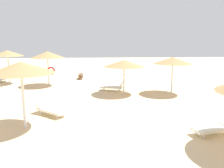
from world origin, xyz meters
name	(u,v)px	position (x,y,z in m)	size (l,w,h in m)	color
ground_plane	(116,119)	(0.00, 0.00, 0.00)	(80.00, 80.00, 0.00)	beige
parasol_0	(21,68)	(-4.16, -0.83, 2.71)	(2.83, 2.83, 2.97)	silver
parasol_1	(7,53)	(-8.68, 9.83, 2.73)	(2.77, 2.77, 3.00)	silver
parasol_2	(124,63)	(1.04, 5.30, 2.23)	(2.92, 2.92, 2.48)	silver
parasol_4	(173,61)	(4.51, 5.07, 2.44)	(2.79, 2.79, 2.69)	silver
parasol_5	(48,55)	(-5.02, 8.78, 2.64)	(2.80, 2.80, 2.95)	silver
lounger_0	(50,109)	(-3.41, 0.89, 0.31)	(1.89, 1.70, 0.64)	silver
lounger_1	(0,79)	(-9.91, 10.67, 0.31)	(1.20, 2.01, 0.64)	silver
lounger_2	(113,87)	(0.35, 6.41, 0.33)	(1.95, 1.17, 0.80)	silver
lounger_3	(215,127)	(3.90, -2.10, 0.31)	(2.00, 1.07, 0.68)	silver
bench_0	(81,75)	(-2.52, 12.16, 0.35)	(0.43, 1.51, 0.49)	brown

